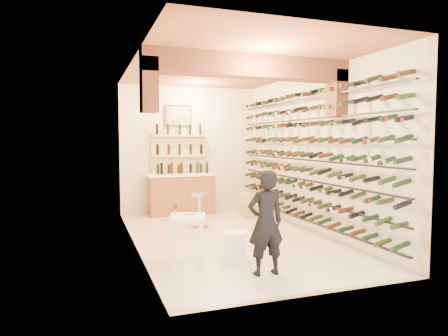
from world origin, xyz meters
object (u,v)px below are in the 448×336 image
Objects in this scene: crate_lower at (249,212)px; white_stool at (235,246)px; chrome_barstool at (200,208)px; wine_rack at (301,155)px; back_counter at (182,193)px; tasting_table at (187,225)px; person at (266,223)px.

white_stool is at bearing -116.29° from crate_lower.
chrome_barstool reaches higher than white_stool.
white_stool is 2.31m from chrome_barstool.
white_stool is at bearing -144.93° from wine_rack.
wine_rack reaches higher than crate_lower.
back_counter is at bearing 124.66° from wine_rack.
crate_lower is (1.42, -0.93, -0.40)m from back_counter.
back_counter reaches higher than tasting_table.
tasting_table is at bearing -40.23° from person.
crate_lower is (2.27, 3.10, -0.47)m from tasting_table.
white_stool is at bearing -92.19° from chrome_barstool.
tasting_table is 1.19m from person.
person is (0.16, -0.77, 0.50)m from white_stool.
crate_lower is (1.36, 3.85, -0.58)m from person.
chrome_barstool reaches higher than crate_lower.
tasting_table is 0.62× the size of person.
person is at bearing -89.36° from back_counter.
white_stool is 0.94m from person.
back_counter is 4.78m from person.
crate_lower is at bearing 28.68° from chrome_barstool.
wine_rack reaches higher than chrome_barstool.
chrome_barstool is at bearing -151.32° from crate_lower.
chrome_barstool is at bearing 87.81° from white_stool.
wine_rack reaches higher than back_counter.
tasting_table is at bearing -178.60° from white_stool.
white_stool is 0.30× the size of person.
chrome_barstool is at bearing -89.10° from person.
wine_rack is at bearing -26.90° from chrome_barstool.
wine_rack is 7.62× the size of chrome_barstool.
person is at bearing -109.49° from crate_lower.
crate_lower is at bearing -109.90° from person.
person is (0.05, -4.78, 0.19)m from back_counter.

